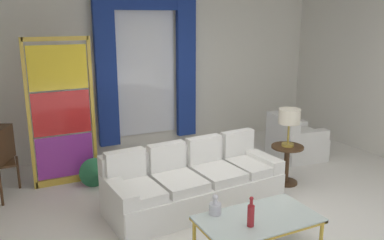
# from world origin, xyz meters

# --- Properties ---
(ground_plane) EXTENTS (16.00, 16.00, 0.00)m
(ground_plane) POSITION_xyz_m (0.00, 0.00, 0.00)
(ground_plane) COLOR white
(wall_rear) EXTENTS (8.00, 0.12, 3.00)m
(wall_rear) POSITION_xyz_m (0.00, 3.06, 1.50)
(wall_rear) COLOR white
(wall_rear) RESTS_ON ground
(curtained_window) EXTENTS (2.00, 0.17, 2.70)m
(curtained_window) POSITION_xyz_m (-0.01, 2.89, 1.74)
(curtained_window) COLOR white
(curtained_window) RESTS_ON ground
(couch_white_long) EXTENTS (2.40, 1.09, 0.86)m
(couch_white_long) POSITION_xyz_m (-0.30, 0.46, 0.31)
(couch_white_long) COLOR white
(couch_white_long) RESTS_ON ground
(coffee_table) EXTENTS (1.28, 0.71, 0.41)m
(coffee_table) POSITION_xyz_m (-0.19, -0.89, 0.38)
(coffee_table) COLOR silver
(coffee_table) RESTS_ON ground
(bottle_blue_decanter) EXTENTS (0.07, 0.07, 0.32)m
(bottle_blue_decanter) POSITION_xyz_m (-0.36, -0.99, 0.54)
(bottle_blue_decanter) COLOR maroon
(bottle_blue_decanter) RESTS_ON coffee_table
(bottle_crystal_tall) EXTENTS (0.13, 0.13, 0.23)m
(bottle_crystal_tall) POSITION_xyz_m (-0.56, -0.62, 0.49)
(bottle_crystal_tall) COLOR silver
(bottle_crystal_tall) RESTS_ON coffee_table
(armchair_white) EXTENTS (0.91, 0.90, 0.80)m
(armchair_white) POSITION_xyz_m (2.14, 1.30, 0.29)
(armchair_white) COLOR white
(armchair_white) RESTS_ON ground
(stained_glass_divider) EXTENTS (0.95, 0.05, 2.20)m
(stained_glass_divider) POSITION_xyz_m (-1.71, 1.93, 1.06)
(stained_glass_divider) COLOR gold
(stained_glass_divider) RESTS_ON ground
(peacock_figurine) EXTENTS (0.44, 0.60, 0.50)m
(peacock_figurine) POSITION_xyz_m (-1.35, 1.55, 0.22)
(peacock_figurine) COLOR beige
(peacock_figurine) RESTS_ON ground
(round_side_table) EXTENTS (0.48, 0.48, 0.59)m
(round_side_table) POSITION_xyz_m (1.28, 0.45, 0.36)
(round_side_table) COLOR #472D19
(round_side_table) RESTS_ON ground
(table_lamp_brass) EXTENTS (0.32, 0.32, 0.57)m
(table_lamp_brass) POSITION_xyz_m (1.28, 0.45, 1.03)
(table_lamp_brass) COLOR #B29338
(table_lamp_brass) RESTS_ON round_side_table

